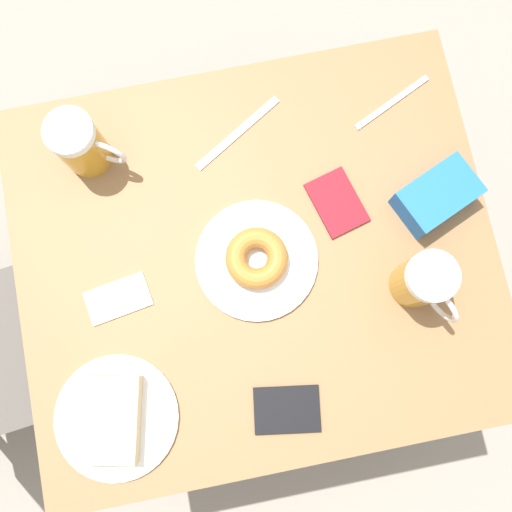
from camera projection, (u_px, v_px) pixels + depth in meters
name	position (u px, v px, depth m)	size (l,w,h in m)	color
ground_plane	(256.00, 295.00, 1.91)	(8.00, 8.00, 0.00)	gray
table	(256.00, 263.00, 1.21)	(0.82, 0.96, 0.78)	olive
plate_with_cake	(115.00, 418.00, 1.07)	(0.24, 0.24, 0.05)	white
plate_with_donut	(257.00, 259.00, 1.12)	(0.24, 0.24, 0.05)	white
beer_mug_left	(81.00, 144.00, 1.10)	(0.10, 0.13, 0.15)	#C68C23
beer_mug_center	(423.00, 282.00, 1.06)	(0.14, 0.09, 0.15)	#C68C23
napkin_folded	(118.00, 299.00, 1.12)	(0.09, 0.13, 0.00)	white
fork	(392.00, 103.00, 1.19)	(0.09, 0.18, 0.00)	silver
knife	(238.00, 133.00, 1.18)	(0.13, 0.20, 0.00)	silver
passport_near_edge	(285.00, 410.00, 1.09)	(0.11, 0.14, 0.01)	black
passport_far_edge	(337.00, 203.00, 1.16)	(0.14, 0.12, 0.01)	maroon
blue_pouch	(437.00, 196.00, 1.13)	(0.15, 0.18, 0.06)	blue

